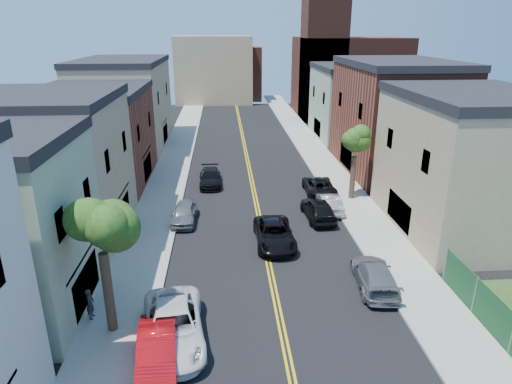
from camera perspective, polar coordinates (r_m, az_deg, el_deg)
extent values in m
cube|color=gray|center=(46.09, -10.80, 3.11)|extent=(3.20, 100.00, 0.15)
cube|color=gray|center=(46.95, 8.75, 3.55)|extent=(3.20, 100.00, 0.15)
cube|color=gray|center=(45.92, -8.63, 3.18)|extent=(0.30, 100.00, 0.15)
cube|color=gray|center=(46.59, 6.65, 3.52)|extent=(0.30, 100.00, 0.15)
cube|color=#998466|center=(32.25, -24.94, 2.36)|extent=(9.00, 10.00, 9.00)
cube|color=brown|center=(42.47, -19.96, 6.28)|extent=(9.00, 12.00, 8.00)
cube|color=#998466|center=(55.69, -16.39, 10.53)|extent=(9.00, 16.00, 9.50)
cube|color=#998466|center=(33.54, 25.47, 2.91)|extent=(9.00, 12.00, 9.00)
cube|color=brown|center=(45.73, 17.20, 8.80)|extent=(9.00, 14.00, 10.00)
cube|color=gray|center=(58.91, 12.30, 10.88)|extent=(9.00, 12.00, 8.50)
cube|color=#4C2319|center=(74.91, 11.61, 14.19)|extent=(16.00, 14.00, 12.00)
cube|color=#4C2319|center=(69.50, 8.64, 18.07)|extent=(6.00, 6.00, 22.00)
cube|color=#998466|center=(86.14, -5.43, 15.24)|extent=(14.00, 8.00, 12.00)
cube|color=brown|center=(90.23, -2.74, 14.89)|extent=(10.00, 8.00, 10.00)
cylinder|color=#3E311F|center=(21.73, -18.34, -12.04)|extent=(0.44, 0.44, 3.96)
sphere|color=#1C3A10|center=(19.84, -19.70, -1.38)|extent=(5.20, 5.20, 5.20)
sphere|color=#1C3A10|center=(19.01, -18.84, 1.13)|extent=(3.90, 3.90, 3.90)
sphere|color=#1C3A10|center=(20.64, -20.57, -2.22)|extent=(3.64, 3.64, 3.64)
cylinder|color=#3E311F|center=(37.19, 12.24, 1.82)|extent=(0.44, 0.44, 3.52)
sphere|color=#1C3A10|center=(36.21, 12.67, 7.45)|extent=(4.40, 4.40, 4.40)
sphere|color=#1C3A10|center=(35.86, 13.61, 8.69)|extent=(3.30, 3.30, 3.30)
sphere|color=#1C3A10|center=(36.59, 11.76, 6.94)|extent=(3.08, 3.08, 3.08)
imported|color=red|center=(20.10, -12.51, -19.21)|extent=(2.03, 4.67, 1.50)
imported|color=silver|center=(21.18, -10.55, -16.50)|extent=(3.33, 6.11, 1.62)
imported|color=#5B5D63|center=(32.84, -9.15, -2.70)|extent=(1.84, 4.23, 1.42)
imported|color=black|center=(40.39, -5.87, 1.83)|extent=(2.04, 4.76, 1.37)
imported|color=slate|center=(25.53, 14.91, -10.24)|extent=(2.46, 5.04, 1.41)
imported|color=black|center=(33.28, 7.95, -2.15)|extent=(2.16, 4.78, 1.59)
imported|color=#94969B|center=(34.87, 9.23, -1.34)|extent=(1.50, 4.25, 1.40)
imported|color=black|center=(38.36, 8.05, 0.79)|extent=(2.58, 5.29, 1.45)
imported|color=black|center=(29.24, 2.36, -5.37)|extent=(2.48, 5.28, 1.46)
imported|color=#27292F|center=(23.44, -20.40, -13.23)|extent=(0.38, 0.57, 1.56)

